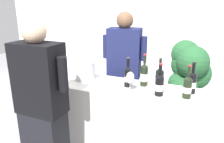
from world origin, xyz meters
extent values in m
cube|color=white|center=(0.00, 2.60, 1.40)|extent=(8.00, 0.10, 2.80)
cube|color=beige|center=(0.00, 0.00, 0.48)|extent=(2.10, 0.53, 0.97)
cylinder|color=black|center=(0.20, 0.12, 1.07)|extent=(0.08, 0.08, 0.21)
cone|color=black|center=(0.20, 0.12, 1.19)|extent=(0.08, 0.08, 0.03)
cylinder|color=black|center=(0.20, 0.12, 1.25)|extent=(0.03, 0.03, 0.09)
cylinder|color=maroon|center=(0.20, 0.12, 1.30)|extent=(0.03, 0.03, 0.01)
cylinder|color=white|center=(0.20, 0.12, 1.06)|extent=(0.08, 0.08, 0.08)
cylinder|color=black|center=(0.68, 0.11, 1.06)|extent=(0.08, 0.08, 0.19)
cone|color=black|center=(0.68, 0.11, 1.17)|extent=(0.08, 0.08, 0.03)
cylinder|color=black|center=(0.68, 0.11, 1.22)|extent=(0.03, 0.03, 0.08)
cylinder|color=black|center=(0.68, 0.11, 1.27)|extent=(0.04, 0.04, 0.01)
cylinder|color=white|center=(0.68, 0.11, 1.05)|extent=(0.08, 0.08, 0.06)
cylinder|color=black|center=(0.38, 0.07, 1.06)|extent=(0.08, 0.08, 0.19)
cone|color=black|center=(0.38, 0.07, 1.18)|extent=(0.08, 0.08, 0.04)
cylinder|color=black|center=(0.38, 0.07, 1.24)|extent=(0.03, 0.03, 0.09)
cylinder|color=#333338|center=(0.38, 0.07, 1.29)|extent=(0.03, 0.03, 0.01)
cylinder|color=silver|center=(0.38, 0.07, 1.05)|extent=(0.08, 0.08, 0.06)
cylinder|color=black|center=(0.65, -0.03, 1.06)|extent=(0.08, 0.08, 0.18)
cone|color=black|center=(0.65, -0.03, 1.16)|extent=(0.08, 0.08, 0.03)
cylinder|color=black|center=(0.65, -0.03, 1.22)|extent=(0.03, 0.03, 0.09)
cylinder|color=maroon|center=(0.65, -0.03, 1.27)|extent=(0.03, 0.03, 0.01)
cylinder|color=white|center=(0.65, -0.03, 1.05)|extent=(0.08, 0.08, 0.06)
cylinder|color=black|center=(0.06, 0.03, 1.06)|extent=(0.07, 0.07, 0.19)
cone|color=black|center=(0.06, 0.03, 1.17)|extent=(0.07, 0.07, 0.03)
cylinder|color=black|center=(0.06, 0.03, 1.23)|extent=(0.03, 0.03, 0.08)
cylinder|color=#333338|center=(0.06, 0.03, 1.27)|extent=(0.04, 0.04, 0.01)
cylinder|color=silver|center=(0.06, 0.03, 1.05)|extent=(0.07, 0.07, 0.05)
cylinder|color=black|center=(0.41, -0.07, 1.06)|extent=(0.08, 0.08, 0.18)
cone|color=black|center=(0.41, -0.07, 1.16)|extent=(0.08, 0.08, 0.03)
cylinder|color=black|center=(0.41, -0.07, 1.22)|extent=(0.03, 0.03, 0.09)
cylinder|color=maroon|center=(0.41, -0.07, 1.27)|extent=(0.04, 0.04, 0.01)
cylinder|color=white|center=(0.41, -0.07, 1.05)|extent=(0.08, 0.08, 0.06)
cylinder|color=silver|center=(0.12, -0.10, 0.97)|extent=(0.07, 0.07, 0.00)
cylinder|color=silver|center=(0.12, -0.10, 1.01)|extent=(0.01, 0.01, 0.09)
ellipsoid|color=silver|center=(0.12, -0.10, 1.11)|extent=(0.08, 0.08, 0.12)
ellipsoid|color=maroon|center=(0.12, -0.10, 1.09)|extent=(0.06, 0.06, 0.04)
cylinder|color=silver|center=(-0.46, 0.04, 1.07)|extent=(0.22, 0.22, 0.20)
torus|color=silver|center=(-0.46, 0.04, 1.17)|extent=(0.23, 0.23, 0.01)
cube|color=black|center=(-0.19, 0.58, 0.43)|extent=(0.40, 0.29, 0.86)
cube|color=#191E47|center=(-0.19, 0.58, 1.18)|extent=(0.44, 0.29, 0.65)
sphere|color=brown|center=(-0.19, 0.58, 1.60)|extent=(0.21, 0.21, 0.21)
cylinder|color=#191E47|center=(0.05, 0.61, 1.26)|extent=(0.08, 0.08, 0.30)
cylinder|color=#191E47|center=(-0.43, 0.54, 1.26)|extent=(0.08, 0.08, 0.30)
cube|color=black|center=(-0.51, -0.65, 1.19)|extent=(0.42, 0.24, 0.62)
sphere|color=#D8AD8C|center=(-0.51, -0.65, 1.59)|extent=(0.20, 0.20, 0.20)
cylinder|color=black|center=(-0.76, -0.65, 1.26)|extent=(0.08, 0.08, 0.28)
cylinder|color=black|center=(-0.26, -0.65, 1.26)|extent=(0.08, 0.08, 0.28)
cylinder|color=brown|center=(0.57, 1.20, 0.14)|extent=(0.30, 0.30, 0.28)
sphere|color=#23562D|center=(0.52, 1.14, 0.61)|extent=(0.42, 0.42, 0.42)
sphere|color=#23562D|center=(0.49, 1.29, 1.08)|extent=(0.41, 0.41, 0.41)
sphere|color=#23562D|center=(0.65, 1.31, 0.80)|extent=(0.47, 0.47, 0.47)
sphere|color=#23562D|center=(0.46, 1.17, 0.67)|extent=(0.33, 0.33, 0.33)
sphere|color=#23562D|center=(0.57, 1.24, 0.97)|extent=(0.36, 0.36, 0.36)
sphere|color=#23562D|center=(0.53, 1.28, 0.93)|extent=(0.46, 0.46, 0.46)
sphere|color=#23562D|center=(0.61, 1.13, 1.02)|extent=(0.45, 0.45, 0.45)
cylinder|color=#4C3823|center=(0.57, 1.20, 0.58)|extent=(0.05, 0.05, 0.60)
camera|label=1|loc=(0.78, -2.04, 1.82)|focal=35.75mm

